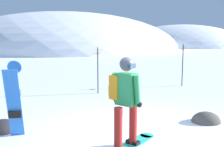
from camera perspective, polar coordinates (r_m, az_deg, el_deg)
ground_plane at (r=5.41m, az=6.32°, el=-14.32°), size 300.00×300.00×0.00m
ridge_peak_main at (r=44.81m, az=-10.24°, el=5.18°), size 38.20×34.38×12.67m
ridge_peak_far at (r=63.98m, az=15.28°, el=5.81°), size 29.71×26.74×10.48m
snowboarder_main at (r=4.66m, az=2.87°, el=-6.04°), size 1.42×1.34×1.71m
spare_snowboard at (r=5.53m, az=-21.04°, el=-5.53°), size 0.28×0.51×1.59m
piste_marker_near at (r=9.42m, az=-3.19°, el=1.54°), size 0.20×0.20×1.74m
piste_marker_far at (r=11.27m, az=15.53°, el=2.54°), size 0.20×0.20×1.82m
rock_dark at (r=6.78m, az=20.25°, el=-10.12°), size 0.72×0.61×0.51m
rock_mid at (r=6.29m, az=-23.18°, el=-11.68°), size 0.73×0.62×0.51m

